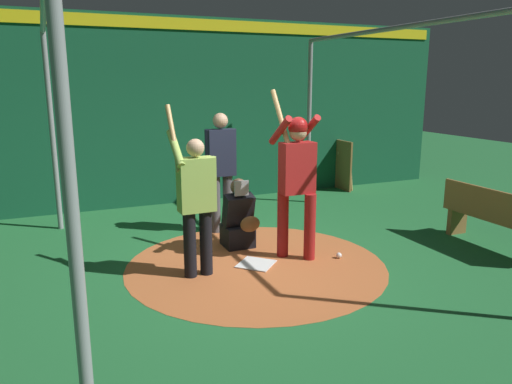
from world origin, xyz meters
The scene contains 13 objects.
ground_plane centered at (0.00, 0.00, 0.00)m, with size 27.55×27.55×0.00m, color #216633.
dirt_circle centered at (0.00, 0.00, 0.00)m, with size 3.28×3.28×0.01m, color #B76033.
home_plate centered at (0.00, 0.00, 0.01)m, with size 0.42×0.42×0.01m, color white.
batter centered at (-0.05, 0.58, 1.13)m, with size 0.68×0.49×2.18m.
catcher centered at (-0.73, 0.05, 0.39)m, with size 0.58×0.40×0.98m.
umpire centered at (-1.52, 0.08, 1.03)m, with size 0.23×0.49×1.82m.
visitor centered at (0.03, -0.77, 0.95)m, with size 0.55×0.50×2.02m.
back_wall centered at (-3.69, 0.00, 1.73)m, with size 0.23×11.55×3.43m.
cage_frame centered at (0.00, 0.00, 2.10)m, with size 5.41×4.52×3.03m.
bat_rack centered at (-3.44, 3.47, 0.49)m, with size 0.82×0.19×1.05m.
bench centered at (0.74, 3.28, 0.44)m, with size 1.71×0.36×0.85m.
baseball_0 centered at (0.22, 1.09, 0.04)m, with size 0.07×0.07×0.07m, color white.
baseball_1 centered at (-0.27, 0.52, 0.04)m, with size 0.07×0.07×0.07m, color white.
Camera 1 is at (5.38, -2.31, 2.28)m, focal length 34.34 mm.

